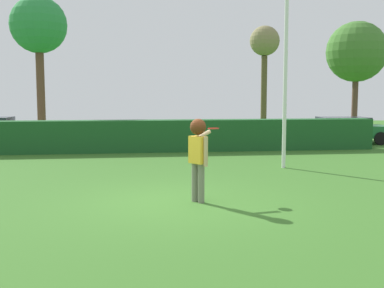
{
  "coord_description": "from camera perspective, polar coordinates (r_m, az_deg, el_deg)",
  "views": [
    {
      "loc": [
        -0.95,
        -9.85,
        2.29
      ],
      "look_at": [
        0.45,
        0.97,
        1.15
      ],
      "focal_mm": 44.01,
      "sensor_mm": 36.0,
      "label": 1
    }
  ],
  "objects": [
    {
      "name": "frisbee",
      "position": [
        10.73,
        2.62,
        1.89
      ],
      "size": [
        0.26,
        0.26,
        0.06
      ],
      "color": "red"
    },
    {
      "name": "person",
      "position": [
        10.0,
        0.78,
        -0.6
      ],
      "size": [
        0.57,
        0.8,
        1.79
      ],
      "color": "slate",
      "rests_on": "ground"
    },
    {
      "name": "maple_tree",
      "position": [
        28.37,
        8.79,
        11.65
      ],
      "size": [
        1.74,
        1.74,
        6.31
      ],
      "color": "brown",
      "rests_on": "ground"
    },
    {
      "name": "lamppost",
      "position": [
        15.02,
        11.27,
        9.83
      ],
      "size": [
        0.24,
        0.24,
        6.03
      ],
      "color": "silver",
      "rests_on": "ground"
    },
    {
      "name": "willow_tree",
      "position": [
        31.65,
        19.31,
        10.45
      ],
      "size": [
        3.75,
        3.75,
        6.85
      ],
      "color": "brown",
      "rests_on": "ground"
    },
    {
      "name": "hedge_row",
      "position": [
        19.12,
        -4.49,
        1.0
      ],
      "size": [
        18.26,
        0.9,
        1.28
      ],
      "primitive_type": "cube",
      "color": "#1C5224",
      "rests_on": "ground"
    },
    {
      "name": "ground_plane",
      "position": [
        10.16,
        -1.82,
        -7.07
      ],
      "size": [
        60.0,
        60.0,
        0.0
      ],
      "primitive_type": "plane",
      "color": "#386C25"
    },
    {
      "name": "parked_car_green",
      "position": [
        23.39,
        17.79,
        1.75
      ],
      "size": [
        4.34,
        2.11,
        1.25
      ],
      "color": "#1E6633",
      "rests_on": "ground"
    },
    {
      "name": "birch_tree",
      "position": [
        26.46,
        -18.09,
        13.32
      ],
      "size": [
        2.93,
        2.93,
        7.39
      ],
      "color": "brown",
      "rests_on": "ground"
    }
  ]
}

